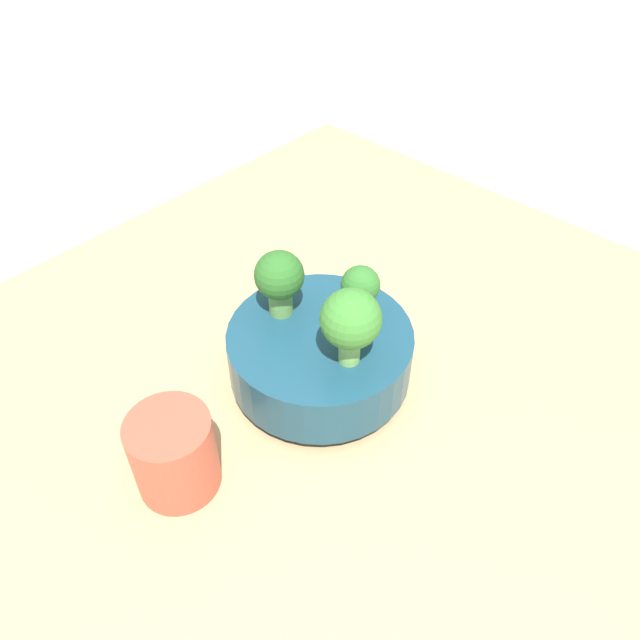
# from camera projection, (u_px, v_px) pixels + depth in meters

# --- Properties ---
(ground_plane) EXTENTS (6.00, 6.00, 0.00)m
(ground_plane) POSITION_uv_depth(u_px,v_px,m) (302.00, 401.00, 0.76)
(ground_plane) COLOR silver
(table) EXTENTS (1.07, 0.89, 0.03)m
(table) POSITION_uv_depth(u_px,v_px,m) (301.00, 393.00, 0.75)
(table) COLOR tan
(table) RESTS_ON ground_plane
(bowl) EXTENTS (0.21, 0.21, 0.08)m
(bowl) POSITION_uv_depth(u_px,v_px,m) (320.00, 354.00, 0.72)
(bowl) COLOR navy
(bowl) RESTS_ON table
(broccoli_floret_back) EXTENTS (0.06, 0.06, 0.08)m
(broccoli_floret_back) POSITION_uv_depth(u_px,v_px,m) (279.00, 278.00, 0.69)
(broccoli_floret_back) COLOR #609347
(broccoli_floret_back) RESTS_ON bowl
(broccoli_floret_front) EXTENTS (0.06, 0.06, 0.09)m
(broccoli_floret_front) POSITION_uv_depth(u_px,v_px,m) (351.00, 321.00, 0.63)
(broccoli_floret_front) COLOR #7AB256
(broccoli_floret_front) RESTS_ON bowl
(broccoli_floret_right) EXTENTS (0.04, 0.04, 0.07)m
(broccoli_floret_right) POSITION_uv_depth(u_px,v_px,m) (360.00, 288.00, 0.69)
(broccoli_floret_right) COLOR #7AB256
(broccoli_floret_right) RESTS_ON bowl
(cup) EXTENTS (0.08, 0.08, 0.09)m
(cup) POSITION_uv_depth(u_px,v_px,m) (171.00, 451.00, 0.62)
(cup) COLOR #C64C38
(cup) RESTS_ON table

